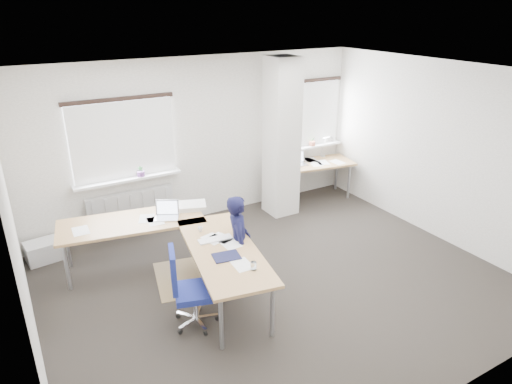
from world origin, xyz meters
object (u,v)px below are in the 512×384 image
desk_side (316,164)px  task_chair (192,304)px  desk_main (178,235)px  person (239,242)px

desk_side → task_chair: 4.35m
desk_main → task_chair: size_ratio=2.90×
desk_side → task_chair: bearing=-136.4°
desk_side → person: size_ratio=1.14×
desk_main → task_chair: bearing=-93.1°
task_chair → desk_main: bearing=93.6°
desk_main → task_chair: 1.07m
desk_side → task_chair: (-3.61, -2.40, -0.40)m
person → task_chair: bearing=138.3°
desk_main → person: size_ratio=2.26×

